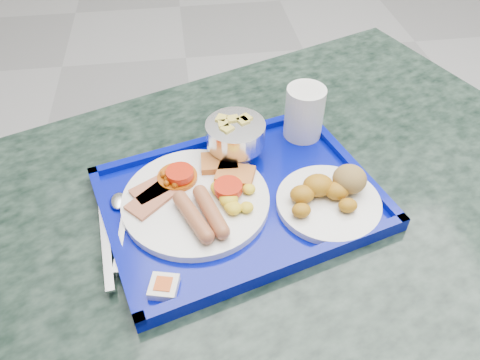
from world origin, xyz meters
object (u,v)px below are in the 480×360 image
object	(u,v)px
tray	(240,200)
juice_cup	(304,111)
fruit_bowl	(235,134)
bread_plate	(331,195)
table	(257,271)
main_plate	(200,196)

from	to	relation	value
tray	juice_cup	distance (m)	0.21
tray	fruit_bowl	size ratio (longest dim) A/B	4.86
bread_plate	table	bearing A→B (deg)	166.96
main_plate	bread_plate	world-z (taller)	bread_plate
fruit_bowl	juice_cup	bearing A→B (deg)	17.61
table	fruit_bowl	size ratio (longest dim) A/B	13.42
main_plate	juice_cup	bearing A→B (deg)	36.03
table	juice_cup	size ratio (longest dim) A/B	14.04
table	juice_cup	distance (m)	0.32
table	tray	distance (m)	0.20
table	bread_plate	xyz separation A→B (m)	(0.11, -0.03, 0.22)
fruit_bowl	table	bearing A→B (deg)	-76.78
main_plate	juice_cup	size ratio (longest dim) A/B	2.40
fruit_bowl	tray	bearing A→B (deg)	-93.70
table	tray	size ratio (longest dim) A/B	2.76
tray	juice_cup	size ratio (longest dim) A/B	5.09
tray	main_plate	size ratio (longest dim) A/B	2.12
main_plate	tray	bearing A→B (deg)	0.43
table	main_plate	size ratio (longest dim) A/B	5.86
bread_plate	juice_cup	world-z (taller)	juice_cup
tray	main_plate	distance (m)	0.07
table	juice_cup	world-z (taller)	juice_cup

